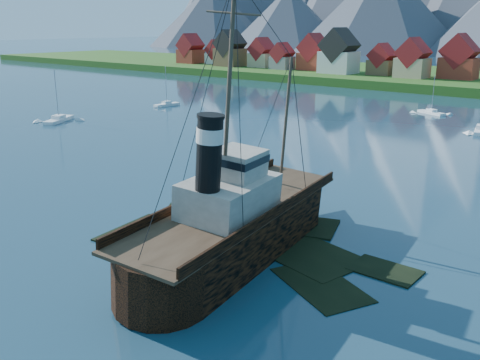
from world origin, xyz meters
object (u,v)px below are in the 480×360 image
Objects in this scene: sailboat_b at (167,105)px; sailboat_c at (431,113)px; tugboat_wreck at (246,219)px; sailboat_a at (59,120)px.

sailboat_c is at bearing 32.38° from sailboat_b.
sailboat_a is (-78.26, 28.87, -3.03)m from tugboat_wreck.
sailboat_c is (61.33, 64.68, -0.05)m from sailboat_a.
sailboat_b is 68.37m from sailboat_c.
sailboat_b is (-77.03, 60.97, -3.04)m from tugboat_wreck.
sailboat_a is 1.23× the size of sailboat_c.
tugboat_wreck is 83.48m from sailboat_a.
tugboat_wreck is at bearing -50.19° from sailboat_a.
sailboat_a reaches higher than sailboat_c.
tugboat_wreck is at bearing -144.68° from sailboat_c.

